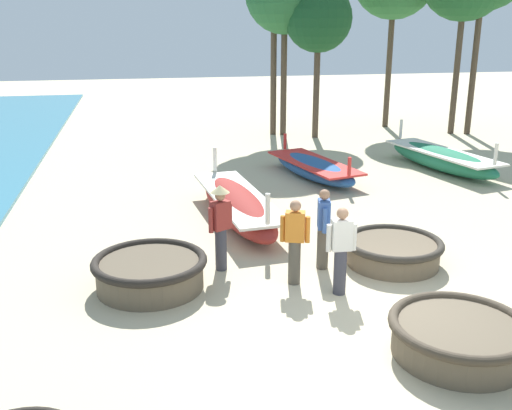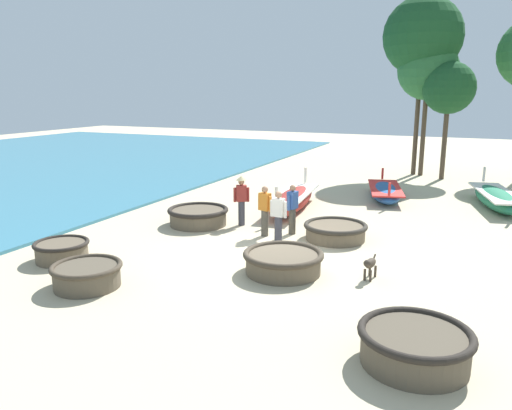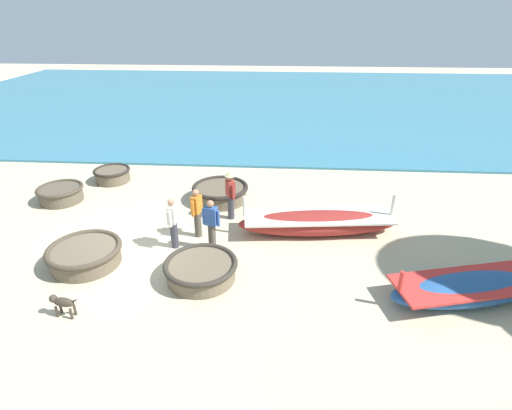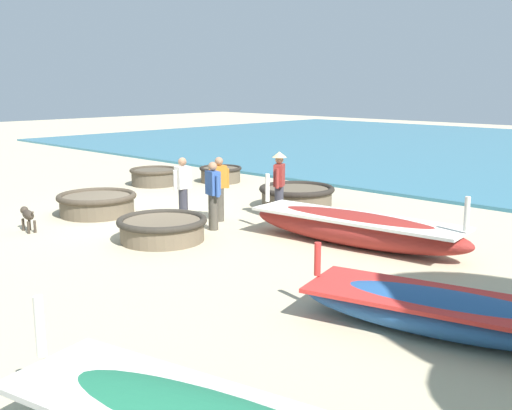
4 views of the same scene
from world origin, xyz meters
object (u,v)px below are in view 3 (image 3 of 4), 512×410
Objects in this scene: fisherman_crouching at (230,192)px; fisherman_with_hat at (197,212)px; long_boat_green_hull at (470,288)px; fisherman_hauling at (173,222)px; fisherman_standing_right at (211,224)px; coracle_upturned at (85,254)px; coracle_far_right at (220,192)px; long_boat_white_hull at (318,222)px; dog at (62,303)px; coracle_front_right at (61,193)px; coracle_center at (201,269)px; coracle_weathered at (112,175)px.

fisherman_with_hat is at bearing -35.53° from fisherman_crouching.
fisherman_hauling is at bearing -103.09° from long_boat_green_hull.
fisherman_standing_right is (0.03, 1.11, 0.00)m from fisherman_hauling.
fisherman_standing_right is at bearing 106.29° from coracle_upturned.
coracle_far_right is at bearing -157.37° from fisherman_crouching.
long_boat_white_hull is 7.31m from dog.
coracle_front_right reaches higher than coracle_center.
coracle_center is (4.22, 5.95, -0.02)m from coracle_front_right.
coracle_upturned is 3.52m from fisherman_standing_right.
coracle_far_right is at bearing 165.06° from fisherman_hauling.
coracle_upturned is at bearing -71.95° from long_boat_white_hull.
long_boat_white_hull is at bearing 74.42° from fisherman_crouching.
coracle_front_right is 1.03× the size of fisherman_hauling.
fisherman_hauling is 2.30× the size of dog.
fisherman_with_hat is at bearing -6.74° from coracle_far_right.
fisherman_crouching is at bearing 173.66° from coracle_center.
dog is at bearing 14.15° from coracle_weathered.
long_boat_white_hull is 3.19× the size of fisherman_hauling.
fisherman_hauling is (2.78, 4.90, 0.54)m from coracle_front_right.
long_boat_white_hull is (3.59, 7.97, 0.09)m from coracle_weathered.
fisherman_with_hat is at bearing -141.59° from fisherman_standing_right.
dog is at bearing -33.16° from fisherman_crouching.
fisherman_crouching reaches higher than fisherman_hauling.
long_boat_green_hull is at bearing 50.07° from long_boat_white_hull.
coracle_center is at bearing -51.36° from long_boat_white_hull.
dog is at bearing -32.36° from fisherman_with_hat.
fisherman_with_hat is at bearing 47.00° from coracle_weathered.
long_boat_green_hull is 6.18× the size of dog.
long_boat_green_hull is at bearing 70.05° from coracle_front_right.
coracle_front_right is at bearing -98.13° from fisherman_crouching.
long_boat_white_hull is at bearing 65.76° from coracle_weathered.
coracle_front_right is 6.60m from dog.
coracle_upturned is 2.51m from fisherman_hauling.
long_boat_white_hull is 3.00× the size of fisherman_crouching.
fisherman_with_hat is (2.11, 5.46, 0.54)m from coracle_front_right.
coracle_weathered is 0.34× the size of long_boat_green_hull.
coracle_upturned is 5.89m from coracle_weathered.
coracle_center is 0.45× the size of long_boat_green_hull.
dog is at bearing 12.00° from coracle_upturned.
fisherman_crouching is at bearing 146.84° from dog.
fisherman_with_hat reaches higher than coracle_upturned.
long_boat_green_hull is at bearing 59.63° from fisherman_crouching.
fisherman_with_hat and fisherman_standing_right have the same top height.
coracle_front_right is 0.79× the size of coracle_far_right.
fisherman_with_hat reaches higher than coracle_front_right.
coracle_front_right is 0.32× the size of long_boat_white_hull.
coracle_upturned reaches higher than coracle_front_right.
long_boat_green_hull is at bearing 70.98° from fisherman_with_hat.
coracle_center is 2.81× the size of dog.
dog is (6.27, -2.66, 0.05)m from coracle_far_right.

